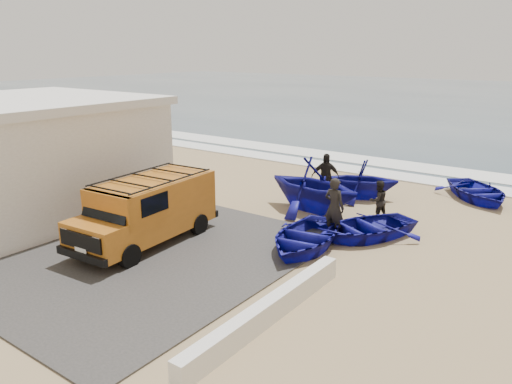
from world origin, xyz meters
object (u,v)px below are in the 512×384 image
Objects in this scene: boat_far_left at (359,179)px; fisherman_front at (334,207)px; boat_near_left at (305,237)px; parapet at (268,311)px; boat_far_right at (478,191)px; van at (148,208)px; building at (11,157)px; boat_mid_left at (313,184)px; fisherman_back at (325,177)px; boat_near_right at (366,227)px; fisherman_middle at (378,200)px.

boat_far_left is 1.57× the size of fisherman_front.
boat_near_left is 6.23m from boat_far_left.
boat_far_right reaches higher than parapet.
building is at bearing -177.20° from van.
boat_far_left is at bearing 89.99° from boat_near_left.
boat_mid_left is 2.00× the size of fisherman_back.
boat_near_left is 2.31m from boat_near_right.
parapet is 1.66× the size of boat_near_right.
boat_near_left is at bearing 22.20° from fisherman_middle.
boat_far_left is 1.51m from fisherman_back.
fisherman_middle is 3.01m from fisherman_back.
boat_far_left is 1.60× the size of fisherman_back.
fisherman_back is at bearing -78.51° from fisherman_middle.
building reaches higher than fisherman_back.
fisherman_front is (0.20, 1.54, 0.61)m from boat_near_left.
parapet is 10.04m from fisherman_back.
fisherman_front reaches higher than boat_near_right.
building is 4.68× the size of fisherman_front.
boat_near_right is at bearing -76.12° from fisherman_back.
building is 11.47m from boat_mid_left.
boat_mid_left is at bearing -173.57° from boat_far_right.
boat_far_right is at bearing -105.56° from fisherman_front.
boat_mid_left is 2.57m from fisherman_middle.
boat_near_right is 3.37m from boat_mid_left.
building is at bearing -69.82° from boat_far_left.
fisherman_back is (-0.27, 1.51, -0.06)m from boat_mid_left.
building is 1.82× the size of van.
boat_near_left is (-1.59, 4.30, 0.12)m from parapet.
boat_mid_left is 1.07× the size of boat_far_right.
van is 1.43× the size of boat_near_right.
parapet is at bearing -78.96° from boat_near_left.
building reaches higher than boat_far_left.
parapet is 6.05m from fisherman_front.
fisherman_front reaches higher than boat_far_left.
boat_near_right is at bearing 23.68° from building.
fisherman_front reaches higher than boat_near_left.
building is 1.57× the size of parapet.
fisherman_middle reaches higher than parapet.
boat_far_right is (14.02, 12.08, -1.78)m from building.
van is at bearing 6.69° from building.
parapet is at bearing -101.32° from fisherman_back.
fisherman_middle is at bearing -96.83° from fisherman_front.
boat_near_left is at bearing -100.57° from fisherman_back.
fisherman_middle reaches higher than boat_far_right.
fisherman_middle reaches higher than boat_near_right.
fisherman_middle is (5.10, 6.46, -0.42)m from van.
boat_mid_left reaches higher than boat_near_left.
fisherman_middle is at bearing 95.76° from parapet.
fisherman_middle is at bearing -54.19° from fisherman_back.
building is at bearing -129.38° from boat_near_right.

